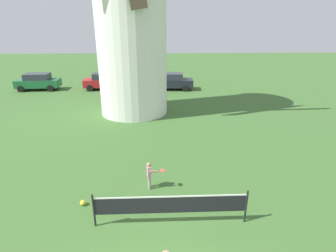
% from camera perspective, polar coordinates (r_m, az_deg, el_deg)
% --- Properties ---
extents(tennis_net, '(4.60, 0.06, 1.10)m').
position_cam_1_polar(tennis_net, '(8.18, 0.62, -16.60)').
color(tennis_net, black).
rests_on(tennis_net, ground_plane).
extents(player_far, '(0.71, 0.35, 1.05)m').
position_cam_1_polar(player_far, '(9.85, -3.92, -10.20)').
color(player_far, '#9E937F').
rests_on(player_far, ground_plane).
extents(stray_ball, '(0.19, 0.19, 0.19)m').
position_cam_1_polar(stray_ball, '(9.67, -17.83, -15.44)').
color(stray_ball, yellow).
rests_on(stray_ball, ground_plane).
extents(parked_car_green, '(3.96, 2.04, 1.56)m').
position_cam_1_polar(parked_car_green, '(28.33, -26.17, 8.58)').
color(parked_car_green, '#1E6638').
rests_on(parked_car_green, ground_plane).
extents(parked_car_red, '(4.06, 2.05, 1.56)m').
position_cam_1_polar(parked_car_red, '(26.49, -13.34, 9.42)').
color(parked_car_red, red).
rests_on(parked_car_red, ground_plane).
extents(parked_car_black, '(4.56, 2.08, 1.56)m').
position_cam_1_polar(parked_car_black, '(25.69, 0.30, 9.64)').
color(parked_car_black, '#1E232D').
rests_on(parked_car_black, ground_plane).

